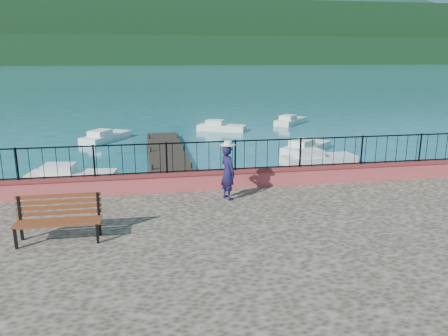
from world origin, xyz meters
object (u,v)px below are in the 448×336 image
object	(u,v)px
boat_3	(106,134)
boat_4	(222,125)
boat_2	(307,145)
person	(228,172)
boat_1	(319,156)
park_bench	(59,228)
boat_0	(72,173)
boat_5	(291,119)

from	to	relation	value
boat_3	boat_4	distance (m)	8.53
boat_2	boat_4	size ratio (longest dim) A/B	1.10
person	boat_1	xyz separation A→B (m)	(6.35, 8.26, -1.62)
park_bench	boat_3	xyz separation A→B (m)	(-0.46, 19.22, -1.12)
boat_0	boat_3	xyz separation A→B (m)	(0.73, 9.72, 0.00)
park_bench	person	size ratio (longest dim) A/B	1.17
person	boat_0	bearing A→B (deg)	17.62
park_bench	boat_2	size ratio (longest dim) A/B	0.50
person	boat_3	size ratio (longest dim) A/B	0.42
boat_0	boat_1	xyz separation A→B (m)	(11.95, 1.10, 0.00)
park_bench	boat_0	distance (m)	9.64
park_bench	person	bearing A→B (deg)	28.75
boat_1	boat_4	size ratio (longest dim) A/B	1.09
park_bench	boat_4	distance (m)	23.07
boat_2	boat_4	world-z (taller)	same
park_bench	boat_3	size ratio (longest dim) A/B	0.50
park_bench	boat_3	bearing A→B (deg)	92.10
boat_3	boat_5	xyz separation A→B (m)	(14.30, 4.78, 0.00)
boat_1	boat_3	size ratio (longest dim) A/B	0.99
park_bench	boat_2	xyz separation A→B (m)	(11.24, 13.59, -1.12)
park_bench	boat_5	size ratio (longest dim) A/B	0.53
park_bench	boat_5	xyz separation A→B (m)	(13.84, 24.00, -1.12)
boat_1	boat_4	xyz separation A→B (m)	(-3.07, 11.12, 0.00)
person	boat_5	world-z (taller)	person
person	boat_1	bearing A→B (deg)	-58.01
boat_0	boat_2	distance (m)	13.09
boat_3	boat_5	size ratio (longest dim) A/B	1.08
park_bench	boat_1	world-z (taller)	park_bench
person	boat_2	bearing A→B (deg)	-51.72
person	park_bench	bearing A→B (deg)	97.56
boat_3	boat_5	bearing A→B (deg)	-38.85
boat_4	boat_3	bearing A→B (deg)	-138.64
boat_4	boat_5	distance (m)	6.55
boat_0	boat_4	size ratio (longest dim) A/B	1.07
park_bench	boat_3	world-z (taller)	park_bench
boat_3	person	bearing A→B (deg)	-131.20
boat_4	person	bearing A→B (deg)	-75.32
park_bench	boat_5	distance (m)	27.72
park_bench	boat_1	bearing A→B (deg)	45.31
person	boat_3	bearing A→B (deg)	-4.34
park_bench	boat_4	size ratio (longest dim) A/B	0.55
boat_1	boat_2	xyz separation A→B (m)	(0.48, 2.99, 0.00)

